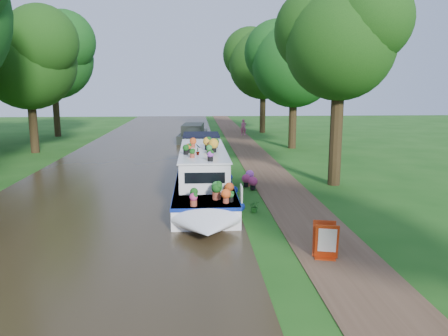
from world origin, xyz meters
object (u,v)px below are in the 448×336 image
(second_boat, at_px, (193,134))
(pedestrian_pink, at_px, (244,127))
(sandwich_board, at_px, (326,242))
(plant_boat, at_px, (203,173))

(second_boat, xyz_separation_m, pedestrian_pink, (4.60, 3.61, 0.21))
(second_boat, distance_m, pedestrian_pink, 5.86)
(sandwich_board, xyz_separation_m, pedestrian_pink, (1.04, 29.05, 0.31))
(plant_boat, bearing_deg, second_boat, 91.59)
(pedestrian_pink, bearing_deg, sandwich_board, -76.91)
(second_boat, bearing_deg, pedestrian_pink, 42.90)
(plant_boat, bearing_deg, sandwich_board, -67.83)
(plant_boat, xyz_separation_m, sandwich_board, (3.06, -7.52, -0.39))
(second_boat, bearing_deg, sandwich_board, -77.23)
(plant_boat, height_order, pedestrian_pink, plant_boat)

